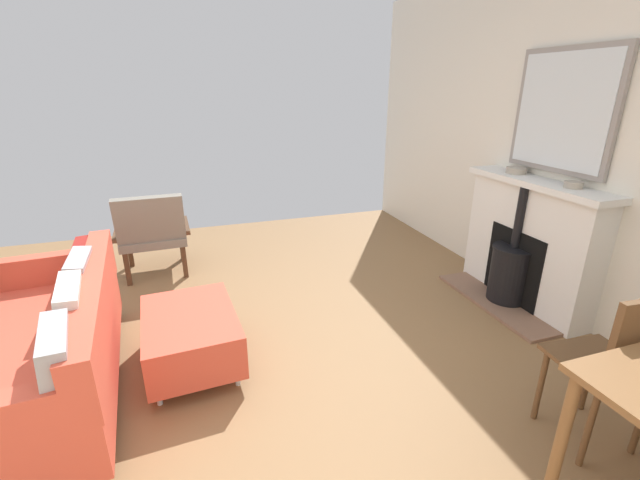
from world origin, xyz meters
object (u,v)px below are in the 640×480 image
(fireplace, at_px, (525,249))
(armchair_accent, at_px, (152,231))
(dining_chair_near_fireplace, at_px, (618,360))
(sofa, at_px, (53,344))
(mantel_bowl_far, at_px, (573,184))
(ottoman, at_px, (191,334))
(mantel_bowl_near, at_px, (516,170))

(fireplace, height_order, armchair_accent, fireplace)
(armchair_accent, distance_m, dining_chair_near_fireplace, 3.69)
(dining_chair_near_fireplace, bearing_deg, fireplace, -118.98)
(sofa, bearing_deg, dining_chair_near_fireplace, 153.74)
(mantel_bowl_far, relative_size, ottoman, 0.15)
(mantel_bowl_far, bearing_deg, armchair_accent, -31.07)
(mantel_bowl_far, height_order, sofa, mantel_bowl_far)
(mantel_bowl_far, xyz_separation_m, dining_chair_near_fireplace, (0.82, 1.12, -0.56))
(mantel_bowl_far, relative_size, dining_chair_near_fireplace, 0.14)
(ottoman, xyz_separation_m, dining_chair_near_fireplace, (-1.94, 1.37, 0.31))
(armchair_accent, height_order, dining_chair_near_fireplace, dining_chair_near_fireplace)
(sofa, height_order, ottoman, sofa)
(armchair_accent, bearing_deg, fireplace, 152.99)
(fireplace, relative_size, ottoman, 1.57)
(armchair_accent, bearing_deg, dining_chair_near_fireplace, 126.93)
(armchair_accent, bearing_deg, ottoman, 99.85)
(dining_chair_near_fireplace, bearing_deg, mantel_bowl_near, -115.89)
(sofa, bearing_deg, mantel_bowl_far, 176.46)
(ottoman, bearing_deg, fireplace, -179.05)
(dining_chair_near_fireplace, bearing_deg, sofa, -26.26)
(fireplace, distance_m, mantel_bowl_near, 0.67)
(mantel_bowl_near, xyz_separation_m, mantel_bowl_far, (0.00, 0.57, -0.00))
(fireplace, relative_size, dining_chair_near_fireplace, 1.44)
(mantel_bowl_near, relative_size, mantel_bowl_far, 1.29)
(mantel_bowl_near, height_order, armchair_accent, mantel_bowl_near)
(fireplace, xyz_separation_m, dining_chair_near_fireplace, (0.79, 1.42, 0.06))
(armchair_accent, bearing_deg, mantel_bowl_far, 148.93)
(armchair_accent, bearing_deg, mantel_bowl_near, 157.45)
(mantel_bowl_near, bearing_deg, dining_chair_near_fireplace, 64.11)
(ottoman, height_order, armchair_accent, armchair_accent)
(dining_chair_near_fireplace, bearing_deg, mantel_bowl_far, -126.20)
(mantel_bowl_near, bearing_deg, fireplace, 82.84)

